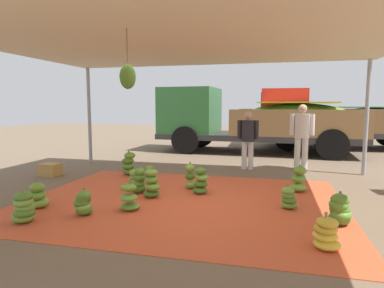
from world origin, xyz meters
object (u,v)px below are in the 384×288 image
banana_bunch_2 (139,181)px  banana_bunch_3 (129,164)px  banana_bunch_12 (129,198)px  worker_0 (302,132)px  banana_bunch_14 (201,182)px  cargo_truck_far (332,119)px  worker_1 (248,136)px  crate_1 (50,170)px  banana_bunch_7 (151,176)px  banana_bunch_13 (24,208)px  banana_bunch_1 (152,184)px  banana_bunch_9 (190,177)px  banana_bunch_6 (289,199)px  banana_bunch_0 (326,234)px  banana_bunch_11 (83,203)px  cargo_truck_main (251,120)px  banana_bunch_8 (340,210)px  banana_bunch_4 (38,196)px  banana_bunch_10 (299,180)px  banana_bunch_5 (136,180)px

banana_bunch_2 → banana_bunch_3: bearing=120.7°
banana_bunch_12 → worker_0: 5.48m
banana_bunch_14 → cargo_truck_far: 9.15m
banana_bunch_2 → worker_1: bearing=58.8°
worker_1 → crate_1: 5.16m
banana_bunch_7 → crate_1: (-2.78, 0.35, -0.06)m
banana_bunch_7 → banana_bunch_13: banana_bunch_13 is taller
banana_bunch_1 → banana_bunch_9: (0.54, 0.81, -0.01)m
banana_bunch_3 → banana_bunch_13: banana_bunch_3 is taller
banana_bunch_6 → worker_1: size_ratio=0.27×
banana_bunch_2 → banana_bunch_7: bearing=91.8°
banana_bunch_1 → banana_bunch_13: banana_bunch_1 is taller
banana_bunch_0 → banana_bunch_11: banana_bunch_0 is taller
banana_bunch_13 → worker_1: (2.87, 5.06, 0.68)m
banana_bunch_3 → cargo_truck_main: 5.65m
banana_bunch_3 → cargo_truck_far: bearing=50.3°
banana_bunch_1 → banana_bunch_3: (-1.29, 1.80, 0.01)m
banana_bunch_8 → banana_bunch_4: bearing=-176.1°
banana_bunch_10 → banana_bunch_12: (-2.81, -1.93, -0.03)m
banana_bunch_12 → crate_1: (-3.06, 2.08, -0.06)m
banana_bunch_1 → banana_bunch_6: size_ratio=1.39×
banana_bunch_2 → banana_bunch_13: (-0.99, -1.97, -0.02)m
banana_bunch_10 → crate_1: 5.87m
banana_bunch_1 → worker_0: (2.94, 3.67, 0.77)m
banana_bunch_5 → banana_bunch_8: size_ratio=0.91×
banana_bunch_2 → cargo_truck_far: bearing=60.4°
banana_bunch_5 → worker_0: size_ratio=0.26×
banana_bunch_12 → cargo_truck_far: 10.71m
banana_bunch_4 → banana_bunch_8: 4.80m
banana_bunch_12 → banana_bunch_14: banana_bunch_14 is taller
banana_bunch_2 → banana_bunch_7: 0.70m
banana_bunch_11 → cargo_truck_far: 11.35m
banana_bunch_8 → banana_bunch_12: bearing=-178.8°
banana_bunch_12 → cargo_truck_far: bearing=64.4°
banana_bunch_9 → worker_1: worker_1 is taller
banana_bunch_4 → worker_0: worker_0 is taller
cargo_truck_main → crate_1: 7.14m
banana_bunch_5 → banana_bunch_14: (1.37, -0.02, 0.05)m
banana_bunch_14 → banana_bunch_12: bearing=-125.7°
banana_bunch_11 → banana_bunch_5: bearing=85.0°
banana_bunch_2 → banana_bunch_3: 1.83m
banana_bunch_10 → banana_bunch_13: banana_bunch_10 is taller
banana_bunch_0 → worker_0: (0.10, 5.30, 0.84)m
banana_bunch_0 → banana_bunch_11: bearing=173.6°
banana_bunch_3 → banana_bunch_10: banana_bunch_3 is taller
banana_bunch_1 → banana_bunch_9: bearing=56.1°
banana_bunch_0 → banana_bunch_8: size_ratio=0.90×
banana_bunch_6 → banana_bunch_12: (-2.56, -0.70, 0.03)m
banana_bunch_9 → worker_0: 3.82m
banana_bunch_2 → banana_bunch_7: banana_bunch_2 is taller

